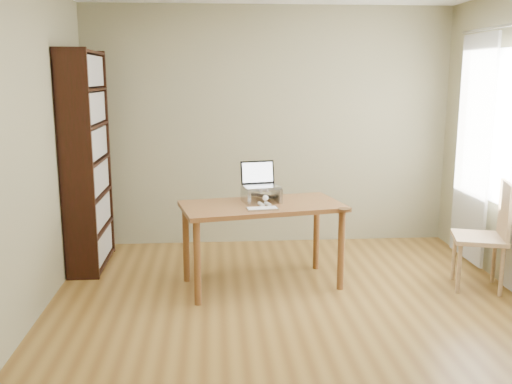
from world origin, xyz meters
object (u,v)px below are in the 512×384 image
object	(u,v)px
cat	(258,194)
chair	(488,231)
keyboard	(262,209)
laptop	(261,180)
bookshelf	(87,161)
desk	(262,215)

from	to	relation	value
cat	chair	xyz separation A→B (m)	(1.99, -0.32, -0.30)
keyboard	cat	world-z (taller)	cat
laptop	bookshelf	bearing A→B (deg)	149.59
keyboard	chair	bearing A→B (deg)	-7.40
cat	desk	bearing A→B (deg)	-92.35
cat	keyboard	bearing A→B (deg)	-103.62
desk	keyboard	bearing A→B (deg)	-106.34
bookshelf	keyboard	size ratio (longest dim) A/B	7.59
laptop	keyboard	size ratio (longest dim) A/B	1.26
cat	chair	world-z (taller)	chair
desk	cat	bearing A→B (deg)	90.70
keyboard	desk	bearing A→B (deg)	77.59
bookshelf	cat	world-z (taller)	bookshelf
keyboard	cat	xyz separation A→B (m)	(-0.01, 0.33, 0.06)
laptop	chair	xyz separation A→B (m)	(1.97, -0.35, -0.42)
desk	cat	xyz separation A→B (m)	(-0.02, 0.11, 0.17)
cat	chair	distance (m)	2.04
cat	chair	size ratio (longest dim) A/B	0.51
bookshelf	cat	size ratio (longest dim) A/B	4.25
chair	bookshelf	bearing A→B (deg)	-177.82
keyboard	laptop	bearing A→B (deg)	79.39
keyboard	chair	xyz separation A→B (m)	(1.99, 0.01, -0.24)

